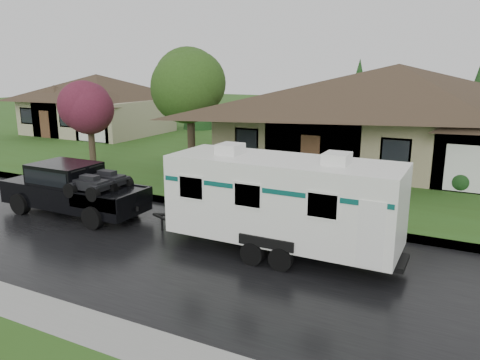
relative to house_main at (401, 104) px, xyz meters
name	(u,v)px	position (x,y,z in m)	size (l,w,h in m)	color
ground	(257,239)	(-2.29, -13.84, -3.59)	(140.00, 140.00, 0.00)	#2E5219
road	(229,261)	(-2.29, -15.84, -3.59)	(140.00, 8.00, 0.01)	black
curb	(282,218)	(-2.29, -11.59, -3.52)	(140.00, 0.50, 0.15)	gray
lawn	(361,159)	(-2.29, 1.16, -3.52)	(140.00, 26.00, 0.15)	#2E5219
house_main	(401,104)	(0.00, 0.00, 0.00)	(19.44, 10.80, 6.90)	gray
house_far	(98,99)	(-24.07, 2.02, -0.62)	(10.80, 8.64, 5.80)	tan
tree_left_green	(190,84)	(-10.29, -5.41, 1.07)	(3.93, 3.93, 6.50)	#382B1E
tree_red	(89,107)	(-15.27, -7.94, -0.18)	(2.84, 2.84, 4.71)	#382B1E
shrub_row	(375,172)	(-0.29, -4.54, -2.94)	(13.60, 1.00, 1.00)	#143814
pickup_truck	(71,187)	(-9.92, -14.57, -2.52)	(5.98, 2.27, 1.99)	black
travel_trailer	(283,199)	(-1.11, -14.57, -1.84)	(7.37, 2.59, 3.31)	white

